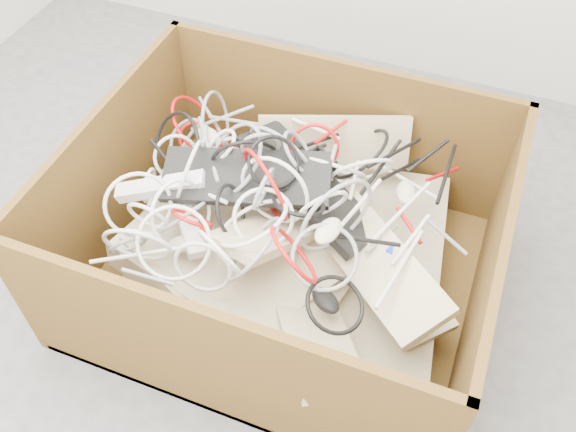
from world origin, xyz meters
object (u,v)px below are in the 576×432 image
(cardboard_box, at_px, (281,252))
(vga_plug, at_px, (396,252))
(power_strip_left, at_px, (161,187))
(power_strip_right, at_px, (186,217))

(cardboard_box, height_order, vga_plug, cardboard_box)
(cardboard_box, xyz_separation_m, power_strip_left, (-0.35, -0.08, 0.25))
(cardboard_box, bearing_deg, power_strip_right, -156.76)
(cardboard_box, height_order, power_strip_left, cardboard_box)
(cardboard_box, relative_size, power_strip_left, 4.38)
(power_strip_left, height_order, vga_plug, power_strip_left)
(power_strip_left, xyz_separation_m, power_strip_right, (0.09, -0.03, -0.06))
(vga_plug, bearing_deg, power_strip_left, -154.77)
(cardboard_box, xyz_separation_m, vga_plug, (0.36, -0.03, 0.21))
(power_strip_left, bearing_deg, vga_plug, -15.28)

